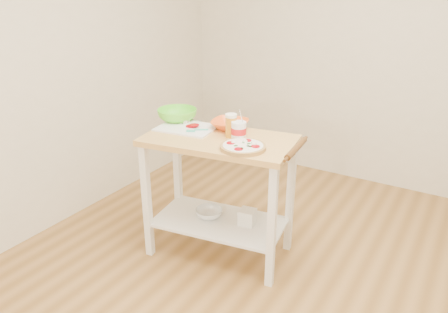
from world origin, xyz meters
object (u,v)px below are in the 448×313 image
spatula (196,130)px  green_bowl (177,115)px  yogurt_tub (239,131)px  shelf_bin (247,217)px  rolling_pin (296,149)px  orange_bowl (230,124)px  shelf_glass_bowl (209,213)px  pizza (243,147)px  beer_pint (231,125)px  cutting_board (187,127)px  knife (182,118)px  prep_island (219,173)px

spatula → green_bowl: bearing=121.3°
yogurt_tub → shelf_bin: size_ratio=1.95×
green_bowl → rolling_pin: 1.01m
orange_bowl → shelf_glass_bowl: bearing=-106.2°
pizza → beer_pint: 0.25m
spatula → shelf_glass_bowl: size_ratio=0.64×
pizza → cutting_board: 0.56m
knife → rolling_pin: (0.98, -0.15, 0.00)m
pizza → green_bowl: bearing=160.4°
cutting_board → knife: 0.19m
cutting_board → shelf_glass_bowl: (0.21, -0.04, -0.62)m
yogurt_tub → rolling_pin: 0.42m
cutting_board → knife: (-0.14, 0.13, 0.01)m
knife → shelf_bin: bearing=-15.3°
prep_island → rolling_pin: 0.61m
orange_bowl → rolling_pin: size_ratio=0.75×
yogurt_tub → rolling_pin: bearing=-1.8°
pizza → knife: pizza is taller
green_bowl → beer_pint: size_ratio=1.86×
prep_island → yogurt_tub: size_ratio=5.01×
knife → beer_pint: beer_pint is taller
green_bowl → yogurt_tub: (0.59, -0.11, 0.01)m
pizza → prep_island: bearing=157.7°
green_bowl → rolling_pin: size_ratio=0.86×
pizza → shelf_glass_bowl: pizza is taller
pizza → shelf_bin: bearing=105.3°
beer_pint → shelf_glass_bowl: bearing=-159.8°
cutting_board → orange_bowl: 0.31m
spatula → knife: (-0.25, 0.17, 0.00)m
cutting_board → spatula: bearing=-26.4°
orange_bowl → rolling_pin: bearing=-16.6°
spatula → orange_bowl: (0.16, 0.19, 0.02)m
knife → yogurt_tub: yogurt_tub is taller
knife → orange_bowl: (0.41, 0.02, 0.01)m
spatula → beer_pint: 0.26m
orange_bowl → green_bowl: bearing=-173.4°
orange_bowl → yogurt_tub: 0.23m
pizza → yogurt_tub: bearing=128.5°
rolling_pin → prep_island: bearing=-177.0°
prep_island → orange_bowl: size_ratio=4.23×
yogurt_tub → shelf_glass_bowl: yogurt_tub is taller
orange_bowl → shelf_bin: 0.67m
beer_pint → shelf_bin: 0.68m
cutting_board → shelf_bin: bearing=-4.8°
prep_island → rolling_pin: size_ratio=3.15×
pizza → orange_bowl: size_ratio=1.14×
cutting_board → prep_island: bearing=-16.0°
prep_island → orange_bowl: 0.36m
rolling_pin → shelf_bin: 0.70m
prep_island → green_bowl: 0.58m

